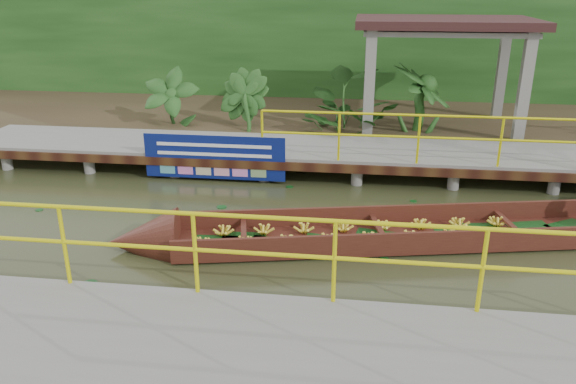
# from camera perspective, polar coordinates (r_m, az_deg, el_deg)

# --- Properties ---
(ground) EXTENTS (80.00, 80.00, 0.00)m
(ground) POSITION_cam_1_polar(r_m,az_deg,el_deg) (9.62, 0.72, -4.45)
(ground) COLOR #30361B
(ground) RESTS_ON ground
(land_strip) EXTENTS (30.00, 8.00, 0.45)m
(land_strip) POSITION_cam_1_polar(r_m,az_deg,el_deg) (16.63, 3.81, 7.29)
(land_strip) COLOR #35281A
(land_strip) RESTS_ON ground
(far_dock) EXTENTS (16.00, 2.06, 1.66)m
(far_dock) POSITION_cam_1_polar(r_m,az_deg,el_deg) (12.64, 2.66, 4.12)
(far_dock) COLOR slate
(far_dock) RESTS_ON ground
(pavilion) EXTENTS (4.40, 3.00, 3.00)m
(pavilion) POSITION_cam_1_polar(r_m,az_deg,el_deg) (15.13, 15.55, 15.22)
(pavilion) COLOR slate
(pavilion) RESTS_ON ground
(foliage_backdrop) EXTENTS (30.00, 0.80, 4.00)m
(foliage_backdrop) POSITION_cam_1_polar(r_m,az_deg,el_deg) (18.79, 4.48, 14.34)
(foliage_backdrop) COLOR #183F14
(foliage_backdrop) RESTS_ON ground
(vendor_boat) EXTENTS (11.05, 3.35, 2.04)m
(vendor_boat) POSITION_cam_1_polar(r_m,az_deg,el_deg) (9.81, 16.54, -3.55)
(vendor_boat) COLOR #3A1910
(vendor_boat) RESTS_ON ground
(blue_banner) EXTENTS (3.06, 0.04, 0.96)m
(blue_banner) POSITION_cam_1_polar(r_m,az_deg,el_deg) (12.07, -7.51, 3.53)
(blue_banner) COLOR navy
(blue_banner) RESTS_ON ground
(tropical_plants) EXTENTS (14.25, 1.25, 1.56)m
(tropical_plants) POSITION_cam_1_polar(r_m,az_deg,el_deg) (14.29, 12.43, 8.73)
(tropical_plants) COLOR #183F14
(tropical_plants) RESTS_ON ground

